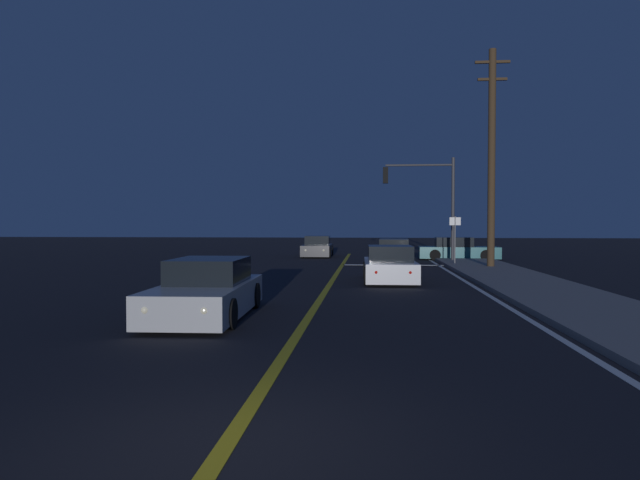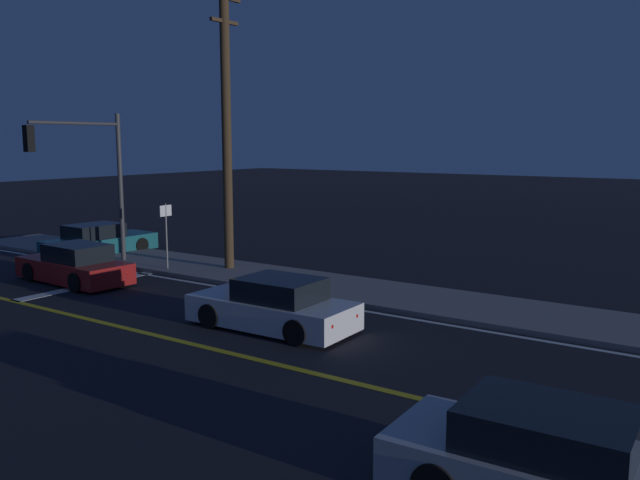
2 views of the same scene
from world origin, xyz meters
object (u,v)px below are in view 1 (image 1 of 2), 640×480
at_px(street_sign_corner, 455,233).
at_px(car_parked_curb_charcoal, 318,248).
at_px(car_mid_block_teal, 457,250).
at_px(car_side_waiting_white, 390,266).
at_px(car_distant_tail_red, 394,253).
at_px(car_lead_oncoming_silver, 207,292).
at_px(traffic_signal_near_right, 427,193).
at_px(utility_pole_right, 492,157).

bearing_deg(street_sign_corner, car_parked_curb_charcoal, 135.08).
relative_size(car_mid_block_teal, car_side_waiting_white, 1.07).
relative_size(car_parked_curb_charcoal, car_distant_tail_red, 1.00).
xyz_separation_m(car_distant_tail_red, street_sign_corner, (3.00, -1.25, 1.11)).
bearing_deg(street_sign_corner, car_mid_block_teal, 79.84).
bearing_deg(car_side_waiting_white, car_lead_oncoming_silver, -119.54).
distance_m(car_side_waiting_white, car_distant_tail_red, 9.03).
distance_m(car_lead_oncoming_silver, street_sign_corner, 18.01).
relative_size(car_parked_curb_charcoal, car_side_waiting_white, 1.03).
xyz_separation_m(car_lead_oncoming_silver, car_distant_tail_red, (5.05, 17.32, -0.00)).
relative_size(car_lead_oncoming_silver, street_sign_corner, 1.90).
xyz_separation_m(car_parked_curb_charcoal, car_mid_block_teal, (8.58, -2.53, 0.00)).
bearing_deg(traffic_signal_near_right, street_sign_corner, 111.37).
height_order(car_side_waiting_white, car_distant_tail_red, same).
xyz_separation_m(car_side_waiting_white, utility_pole_right, (4.95, 6.01, 4.70)).
relative_size(car_parked_curb_charcoal, utility_pole_right, 0.44).
height_order(car_lead_oncoming_silver, street_sign_corner, street_sign_corner).
xyz_separation_m(car_lead_oncoming_silver, car_mid_block_teal, (8.96, 21.19, -0.00)).
xyz_separation_m(utility_pole_right, street_sign_corner, (-1.40, 1.76, -3.60)).
distance_m(car_mid_block_teal, traffic_signal_near_right, 4.49).
height_order(car_distant_tail_red, traffic_signal_near_right, traffic_signal_near_right).
bearing_deg(traffic_signal_near_right, utility_pole_right, 118.70).
relative_size(car_side_waiting_white, utility_pole_right, 0.43).
relative_size(car_distant_tail_red, street_sign_corner, 1.80).
xyz_separation_m(car_parked_curb_charcoal, car_lead_oncoming_silver, (-0.38, -23.72, 0.00)).
relative_size(traffic_signal_near_right, utility_pole_right, 0.56).
distance_m(car_mid_block_teal, utility_pole_right, 8.34).
bearing_deg(car_parked_curb_charcoal, car_side_waiting_white, 104.21).
bearing_deg(utility_pole_right, traffic_signal_near_right, 118.70).
relative_size(car_lead_oncoming_silver, car_mid_block_teal, 1.01).
relative_size(car_lead_oncoming_silver, traffic_signal_near_right, 0.82).
xyz_separation_m(car_lead_oncoming_silver, utility_pole_right, (9.45, 14.32, 4.70)).
xyz_separation_m(car_mid_block_teal, traffic_signal_near_right, (-2.01, -2.32, 3.28)).
bearing_deg(car_lead_oncoming_silver, car_side_waiting_white, -120.20).
bearing_deg(utility_pole_right, car_mid_block_teal, 94.03).
bearing_deg(traffic_signal_near_right, car_parked_curb_charcoal, -36.40).
bearing_deg(car_distant_tail_red, traffic_signal_near_right, 41.94).
bearing_deg(car_mid_block_teal, car_lead_oncoming_silver, -20.90).
height_order(car_lead_oncoming_silver, utility_pole_right, utility_pole_right).
relative_size(car_lead_oncoming_silver, car_side_waiting_white, 1.08).
bearing_deg(car_distant_tail_red, car_lead_oncoming_silver, -103.51).
height_order(car_parked_curb_charcoal, car_side_waiting_white, same).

